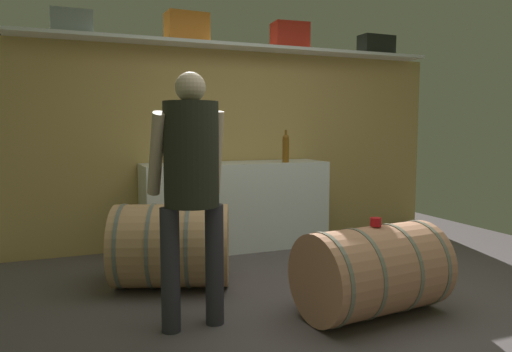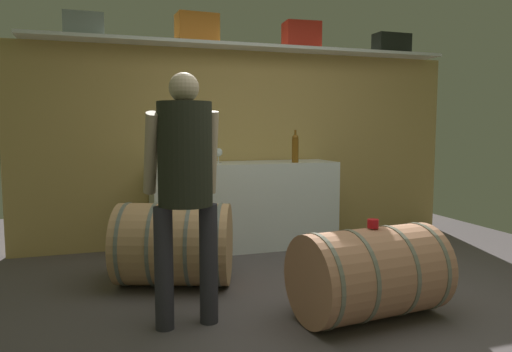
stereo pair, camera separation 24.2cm
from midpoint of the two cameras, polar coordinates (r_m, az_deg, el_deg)
ground_plane at (r=3.84m, az=8.46°, el=-13.21°), size 6.01×7.69×0.02m
back_wall_panel at (r=5.19m, az=0.32°, el=3.44°), size 4.81×0.10×2.04m
high_shelf_board at (r=5.11m, az=0.87°, el=15.06°), size 4.42×0.40×0.03m
toolcase_grey at (r=4.87m, az=-18.49°, el=16.68°), size 0.36×0.28×0.21m
toolcase_orange at (r=4.99m, az=-5.62°, el=17.09°), size 0.42×0.28×0.28m
toolcase_red at (r=5.34m, az=6.78°, el=16.30°), size 0.39×0.28×0.28m
toolcase_black at (r=5.88m, az=17.04°, el=14.84°), size 0.41×0.21×0.22m
work_cabinet at (r=4.90m, az=0.09°, el=-3.52°), size 1.88×0.53×0.88m
wine_bottle_amber at (r=4.86m, az=6.13°, el=3.36°), size 0.07×0.07×0.33m
wine_glass at (r=4.73m, az=-3.06°, el=2.78°), size 0.08×0.08×0.15m
wine_barrel_near at (r=3.27m, az=15.47°, el=-11.11°), size 1.00×0.68×0.60m
wine_barrel_far at (r=3.82m, az=-7.92°, el=-8.05°), size 1.04×0.89×0.66m
tasting_cup at (r=3.20m, az=15.90°, el=-5.49°), size 0.07×0.07×0.06m
winemaker_pouring at (r=2.92m, az=-6.13°, el=0.35°), size 0.47×0.39×1.56m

